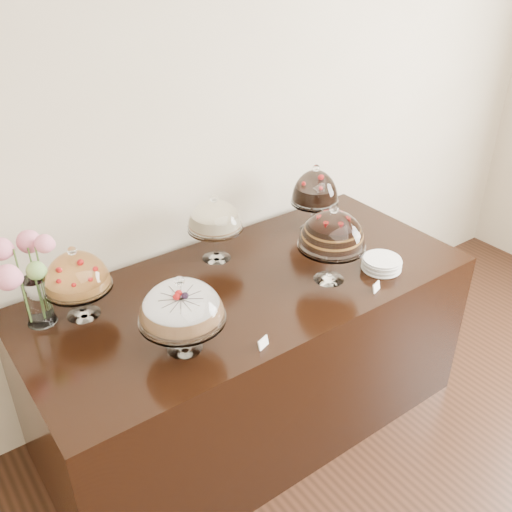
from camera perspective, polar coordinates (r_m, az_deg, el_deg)
wall_back at (r=3.09m, az=-1.69°, el=13.20°), size 5.00×0.04×3.00m
display_counter at (r=3.05m, az=-0.56°, el=-9.86°), size 2.20×1.00×0.90m
cake_stand_sugar_sponge at (r=2.27m, az=-7.48°, el=-4.89°), size 0.35×0.35×0.35m
cake_stand_choco_layer at (r=2.70m, az=7.65°, el=2.39°), size 0.33×0.33×0.40m
cake_stand_cheesecake at (r=2.88m, az=-4.13°, el=3.80°), size 0.29×0.29×0.36m
cake_stand_dark_choco at (r=3.18m, az=5.93°, el=6.59°), size 0.27×0.27×0.39m
cake_stand_fruit_tart at (r=2.57m, az=-17.53°, el=-1.75°), size 0.29×0.29×0.35m
flower_vase at (r=2.57m, az=-21.91°, el=-1.74°), size 0.28×0.27×0.42m
plate_stack at (r=2.94m, az=12.45°, el=-0.77°), size 0.19×0.19×0.06m
price_card_left at (r=2.38m, az=0.73°, el=-8.68°), size 0.06×0.03×0.04m
price_card_right at (r=2.77m, az=11.95°, el=-3.05°), size 0.06×0.03×0.04m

